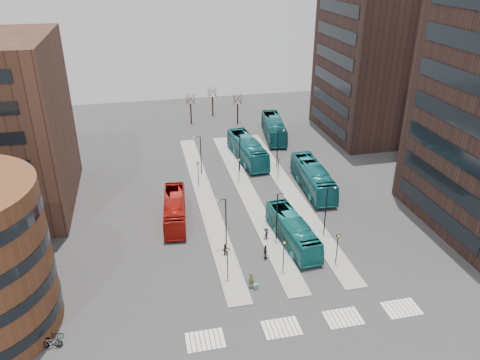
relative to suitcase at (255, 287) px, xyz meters
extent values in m
plane|color=#2F2F31|center=(1.97, -9.81, -0.29)|extent=(160.00, 160.00, 0.00)
cube|color=gray|center=(-2.03, 20.19, -0.21)|extent=(2.50, 45.00, 0.15)
cube|color=gray|center=(3.97, 20.19, -0.21)|extent=(2.50, 45.00, 0.15)
cube|color=gray|center=(9.97, 20.19, -0.21)|extent=(2.50, 45.00, 0.15)
cube|color=navy|center=(0.00, 0.00, 0.00)|extent=(0.54, 0.48, 0.57)
imported|color=#A2130C|center=(-6.65, 15.34, 1.25)|extent=(3.62, 11.24, 3.08)
imported|color=#15696A|center=(6.27, 7.32, 1.30)|extent=(3.54, 11.52, 3.16)
imported|color=#15636B|center=(6.68, 32.08, 1.56)|extent=(4.25, 13.47, 3.69)
imported|color=#15646C|center=(13.41, 19.84, 1.53)|extent=(3.65, 13.17, 3.63)
imported|color=#13565F|center=(13.80, 41.16, 1.52)|extent=(4.79, 13.26, 3.61)
imported|color=#4E5030|center=(-0.37, 0.33, 0.59)|extent=(0.64, 0.43, 1.75)
imported|color=black|center=(-1.95, 6.37, 0.46)|extent=(0.73, 0.57, 1.50)
imported|color=black|center=(2.35, 4.86, 0.56)|extent=(0.57, 1.04, 1.68)
imported|color=black|center=(3.44, 8.59, 0.45)|extent=(1.03, 1.08, 1.47)
imported|color=gray|center=(-19.03, -3.46, 0.20)|extent=(1.97, 1.25, 0.98)
imported|color=gray|center=(-19.03, -3.87, 0.27)|extent=(1.90, 0.74, 1.11)
imported|color=gray|center=(-19.03, -2.78, 0.16)|extent=(1.70, 0.60, 0.89)
cube|color=silver|center=(-7.53, -5.81, -0.28)|extent=(0.35, 2.40, 0.01)
cube|color=silver|center=(-7.10, -5.81, -0.28)|extent=(0.35, 2.40, 0.01)
cube|color=silver|center=(-6.67, -5.81, -0.28)|extent=(0.35, 2.40, 0.01)
cube|color=silver|center=(-6.24, -5.81, -0.28)|extent=(0.35, 2.40, 0.01)
cube|color=silver|center=(-5.81, -5.81, -0.28)|extent=(0.35, 2.40, 0.01)
cube|color=silver|center=(-5.38, -5.81, -0.28)|extent=(0.35, 2.40, 0.01)
cube|color=silver|center=(-4.95, -5.81, -0.28)|extent=(0.35, 2.40, 0.01)
cube|color=silver|center=(-4.53, -5.81, -0.28)|extent=(0.35, 2.40, 0.01)
cube|color=silver|center=(-0.53, -5.81, -0.28)|extent=(0.35, 2.40, 0.01)
cube|color=silver|center=(-0.10, -5.81, -0.28)|extent=(0.35, 2.40, 0.01)
cube|color=silver|center=(0.33, -5.81, -0.28)|extent=(0.35, 2.40, 0.01)
cube|color=silver|center=(0.76, -5.81, -0.28)|extent=(0.35, 2.40, 0.01)
cube|color=silver|center=(1.19, -5.81, -0.28)|extent=(0.35, 2.40, 0.01)
cube|color=silver|center=(1.62, -5.81, -0.28)|extent=(0.35, 2.40, 0.01)
cube|color=silver|center=(2.05, -5.81, -0.28)|extent=(0.35, 2.40, 0.01)
cube|color=silver|center=(2.47, -5.81, -0.28)|extent=(0.35, 2.40, 0.01)
cube|color=silver|center=(5.47, -5.81, -0.28)|extent=(0.35, 2.40, 0.01)
cube|color=silver|center=(5.90, -5.81, -0.28)|extent=(0.35, 2.40, 0.01)
cube|color=silver|center=(6.33, -5.81, -0.28)|extent=(0.35, 2.40, 0.01)
cube|color=silver|center=(6.76, -5.81, -0.28)|extent=(0.35, 2.40, 0.01)
cube|color=silver|center=(7.19, -5.81, -0.28)|extent=(0.35, 2.40, 0.01)
cube|color=silver|center=(7.62, -5.81, -0.28)|extent=(0.35, 2.40, 0.01)
cube|color=silver|center=(8.05, -5.81, -0.28)|extent=(0.35, 2.40, 0.01)
cube|color=silver|center=(8.47, -5.81, -0.28)|extent=(0.35, 2.40, 0.01)
cube|color=silver|center=(11.47, -5.81, -0.28)|extent=(0.35, 2.40, 0.01)
cube|color=silver|center=(11.90, -5.81, -0.28)|extent=(0.35, 2.40, 0.01)
cube|color=silver|center=(12.33, -5.81, -0.28)|extent=(0.35, 2.40, 0.01)
cube|color=silver|center=(12.76, -5.81, -0.28)|extent=(0.35, 2.40, 0.01)
cube|color=silver|center=(13.19, -5.81, -0.28)|extent=(0.35, 2.40, 0.01)
cube|color=silver|center=(13.62, -5.81, -0.28)|extent=(0.35, 2.40, 0.01)
cube|color=silver|center=(14.05, -5.81, -0.28)|extent=(0.35, 2.40, 0.01)
cube|color=silver|center=(14.47, -5.81, -0.28)|extent=(0.35, 2.40, 0.01)
cube|color=black|center=(23.91, 6.19, 2.21)|extent=(0.12, 16.00, 2.00)
cube|color=black|center=(23.91, 6.19, 6.21)|extent=(0.12, 16.00, 2.00)
cube|color=black|center=(23.91, 6.19, 10.21)|extent=(0.12, 16.00, 2.00)
cube|color=black|center=(23.91, 6.19, 14.21)|extent=(0.12, 16.00, 2.00)
cube|color=black|center=(23.91, 6.19, 18.21)|extent=(0.12, 16.00, 2.00)
cube|color=black|center=(23.91, 6.19, 22.21)|extent=(0.12, 16.00, 2.00)
cube|color=black|center=(23.91, 6.19, 26.21)|extent=(0.12, 16.00, 2.00)
cube|color=#31201B|center=(33.97, 40.19, 14.71)|extent=(20.00, 20.00, 30.00)
cube|color=black|center=(23.91, 40.19, 2.21)|extent=(0.12, 16.00, 2.00)
cube|color=black|center=(23.91, 40.19, 6.21)|extent=(0.12, 16.00, 2.00)
cube|color=black|center=(23.91, 40.19, 10.21)|extent=(0.12, 16.00, 2.00)
cube|color=black|center=(23.91, 40.19, 14.21)|extent=(0.12, 16.00, 2.00)
cube|color=black|center=(23.91, 40.19, 18.21)|extent=(0.12, 16.00, 2.00)
cube|color=black|center=(23.91, 40.19, 22.21)|extent=(0.12, 16.00, 2.00)
cylinder|color=black|center=(-2.43, 2.19, 1.61)|extent=(0.10, 0.10, 3.50)
cube|color=black|center=(-2.43, 2.19, 3.36)|extent=(0.45, 0.10, 0.30)
cube|color=yellow|center=(-2.43, 2.13, 3.36)|extent=(0.20, 0.02, 0.20)
cylinder|color=black|center=(-2.43, 24.19, 1.61)|extent=(0.10, 0.10, 3.50)
cube|color=black|center=(-2.43, 24.19, 3.36)|extent=(0.45, 0.10, 0.30)
cube|color=yellow|center=(-2.43, 24.13, 3.36)|extent=(0.20, 0.02, 0.20)
cylinder|color=black|center=(3.57, 2.19, 1.61)|extent=(0.10, 0.10, 3.50)
cube|color=black|center=(3.57, 2.19, 3.36)|extent=(0.45, 0.10, 0.30)
cube|color=yellow|center=(3.57, 2.13, 3.36)|extent=(0.20, 0.02, 0.20)
cylinder|color=black|center=(3.57, 24.19, 1.61)|extent=(0.10, 0.10, 3.50)
cube|color=black|center=(3.57, 24.19, 3.36)|extent=(0.45, 0.10, 0.30)
cube|color=yellow|center=(3.57, 24.13, 3.36)|extent=(0.20, 0.02, 0.20)
cylinder|color=black|center=(9.57, 2.19, 1.61)|extent=(0.10, 0.10, 3.50)
cube|color=black|center=(9.57, 2.19, 3.36)|extent=(0.45, 0.10, 0.30)
cube|color=yellow|center=(9.57, 2.13, 3.36)|extent=(0.20, 0.02, 0.20)
cylinder|color=black|center=(9.57, 24.19, 1.61)|extent=(0.10, 0.10, 3.50)
cube|color=black|center=(9.57, 24.19, 3.36)|extent=(0.45, 0.10, 0.30)
cube|color=yellow|center=(9.57, 24.13, 3.36)|extent=(0.20, 0.02, 0.20)
cylinder|color=black|center=(-1.43, 8.19, 2.86)|extent=(0.14, 0.14, 6.00)
cylinder|color=black|center=(-1.88, 8.19, 5.86)|extent=(0.90, 0.08, 0.08)
sphere|color=silver|center=(-2.33, 8.19, 5.86)|extent=(0.24, 0.24, 0.24)
cylinder|color=black|center=(-1.43, 28.19, 2.86)|extent=(0.14, 0.14, 6.00)
cylinder|color=black|center=(-1.88, 28.19, 5.86)|extent=(0.90, 0.08, 0.08)
sphere|color=silver|center=(-2.33, 28.19, 5.86)|extent=(0.24, 0.24, 0.24)
cylinder|color=black|center=(4.57, 8.19, 2.86)|extent=(0.14, 0.14, 6.00)
cylinder|color=black|center=(5.02, 8.19, 5.86)|extent=(0.90, 0.08, 0.08)
sphere|color=silver|center=(5.47, 8.19, 5.86)|extent=(0.24, 0.24, 0.24)
cylinder|color=black|center=(4.57, 28.19, 2.86)|extent=(0.14, 0.14, 6.00)
cylinder|color=black|center=(5.02, 28.19, 5.86)|extent=(0.90, 0.08, 0.08)
sphere|color=silver|center=(5.47, 28.19, 5.86)|extent=(0.24, 0.24, 0.24)
cylinder|color=black|center=(10.57, 8.19, 2.86)|extent=(0.14, 0.14, 6.00)
cylinder|color=black|center=(11.02, 8.19, 5.86)|extent=(0.90, 0.08, 0.08)
sphere|color=silver|center=(11.47, 8.19, 5.86)|extent=(0.24, 0.24, 0.24)
cylinder|color=black|center=(10.57, 28.19, 2.86)|extent=(0.14, 0.14, 6.00)
cylinder|color=black|center=(11.02, 28.19, 5.86)|extent=(0.90, 0.08, 0.08)
sphere|color=silver|center=(11.47, 28.19, 5.86)|extent=(0.24, 0.24, 0.24)
cylinder|color=black|center=(-0.03, 52.19, 1.71)|extent=(0.30, 0.30, 4.00)
cylinder|color=black|center=(0.67, 52.19, 4.61)|extent=(0.10, 1.56, 1.95)
cylinder|color=black|center=(0.19, 52.86, 4.61)|extent=(1.48, 0.59, 1.97)
cylinder|color=black|center=(-0.59, 52.60, 4.61)|extent=(0.90, 1.31, 1.99)
cylinder|color=black|center=(-0.59, 51.78, 4.61)|extent=(0.89, 1.31, 1.99)
cylinder|color=black|center=(0.19, 51.52, 4.61)|extent=(1.48, 0.58, 1.97)
cylinder|color=black|center=(4.97, 56.19, 1.71)|extent=(0.30, 0.30, 4.00)
cylinder|color=black|center=(5.67, 56.19, 4.61)|extent=(0.10, 1.56, 1.95)
cylinder|color=black|center=(5.19, 56.86, 4.61)|extent=(1.48, 0.59, 1.97)
cylinder|color=black|center=(4.41, 56.60, 4.61)|extent=(0.90, 1.31, 1.99)
cylinder|color=black|center=(4.41, 55.78, 4.61)|extent=(0.89, 1.31, 1.99)
cylinder|color=black|center=(5.19, 55.52, 4.61)|extent=(1.48, 0.58, 1.97)
cylinder|color=black|center=(8.97, 50.19, 1.71)|extent=(0.30, 0.30, 4.00)
cylinder|color=black|center=(9.67, 50.19, 4.61)|extent=(0.10, 1.56, 1.95)
cylinder|color=black|center=(9.19, 50.86, 4.61)|extent=(1.48, 0.59, 1.97)
cylinder|color=black|center=(8.41, 50.60, 4.61)|extent=(0.90, 1.31, 1.99)
cylinder|color=black|center=(8.41, 49.78, 4.61)|extent=(0.89, 1.31, 1.99)
cylinder|color=black|center=(9.19, 49.52, 4.61)|extent=(1.48, 0.58, 1.97)
camera|label=1|loc=(-9.66, -36.51, 30.38)|focal=35.00mm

